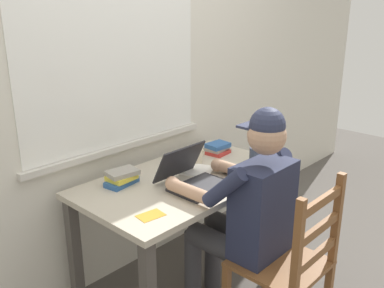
{
  "coord_description": "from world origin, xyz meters",
  "views": [
    {
      "loc": [
        -1.69,
        -1.63,
        1.72
      ],
      "look_at": [
        -0.0,
        -0.05,
        0.95
      ],
      "focal_mm": 40.22,
      "sensor_mm": 36.0,
      "label": 1
    }
  ],
  "objects": [
    {
      "name": "coffee_mug_dark",
      "position": [
        0.48,
        -0.17,
        0.78
      ],
      "size": [
        0.12,
        0.09,
        0.1
      ],
      "color": "#2D384C",
      "rests_on": "desk"
    },
    {
      "name": "paper_pile_near_laptop",
      "position": [
        0.12,
        0.01,
        0.73
      ],
      "size": [
        0.24,
        0.24,
        0.01
      ],
      "primitive_type": "cube",
      "rotation": [
        0.0,
        0.0,
        0.35
      ],
      "color": "white",
      "rests_on": "desk"
    },
    {
      "name": "wooden_chair",
      "position": [
        -0.01,
        -0.72,
        0.46
      ],
      "size": [
        0.42,
        0.42,
        0.94
      ],
      "color": "brown",
      "rests_on": "ground"
    },
    {
      "name": "back_wall",
      "position": [
        -0.0,
        0.45,
        1.3
      ],
      "size": [
        6.0,
        0.08,
        2.6
      ],
      "color": "silver",
      "rests_on": "ground"
    },
    {
      "name": "book_stack_main",
      "position": [
        -0.32,
        0.19,
        0.77
      ],
      "size": [
        0.2,
        0.14,
        0.09
      ],
      "color": "#2D5B9E",
      "rests_on": "desk"
    },
    {
      "name": "desk",
      "position": [
        0.0,
        0.0,
        0.62
      ],
      "size": [
        1.28,
        0.73,
        0.73
      ],
      "color": "#BCB29E",
      "rests_on": "ground"
    },
    {
      "name": "coffee_mug_white",
      "position": [
        0.21,
        0.12,
        0.78
      ],
      "size": [
        0.12,
        0.09,
        0.1
      ],
      "color": "beige",
      "rests_on": "desk"
    },
    {
      "name": "book_stack_side",
      "position": [
        0.45,
        0.13,
        0.76
      ],
      "size": [
        0.17,
        0.15,
        0.07
      ],
      "color": "#BC332D",
      "rests_on": "desk"
    },
    {
      "name": "laptop",
      "position": [
        -0.05,
        -0.1,
        0.78
      ],
      "size": [
        0.33,
        0.33,
        0.21
      ],
      "color": "#232328",
      "rests_on": "desk"
    },
    {
      "name": "computer_mouse",
      "position": [
        0.23,
        -0.14,
        0.74
      ],
      "size": [
        0.06,
        0.1,
        0.03
      ],
      "primitive_type": "ellipsoid",
      "color": "#232328",
      "rests_on": "desk"
    },
    {
      "name": "ground_plane",
      "position": [
        0.0,
        0.0,
        0.0
      ],
      "size": [
        8.0,
        8.0,
        0.0
      ],
      "primitive_type": "plane",
      "color": "#56514C"
    },
    {
      "name": "seated_person",
      "position": [
        -0.01,
        -0.44,
        0.68
      ],
      "size": [
        0.5,
        0.6,
        1.24
      ],
      "color": "#232842",
      "rests_on": "ground"
    },
    {
      "name": "landscape_photo_print",
      "position": [
        -0.46,
        -0.2,
        0.73
      ],
      "size": [
        0.14,
        0.11,
        0.0
      ],
      "primitive_type": "cube",
      "rotation": [
        0.0,
        0.0,
        -0.14
      ],
      "color": "gold",
      "rests_on": "desk"
    }
  ]
}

